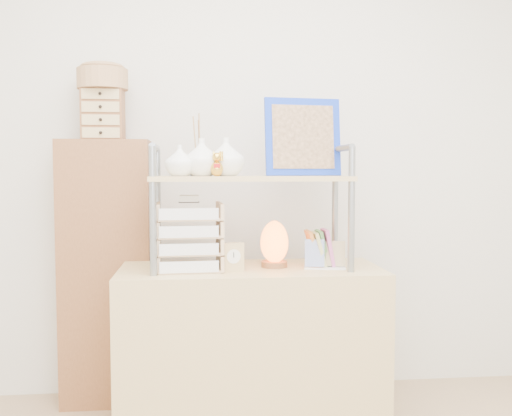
{
  "coord_description": "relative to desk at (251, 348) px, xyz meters",
  "views": [
    {
      "loc": [
        -0.24,
        -1.38,
        1.2
      ],
      "look_at": [
        0.02,
        1.2,
        1.03
      ],
      "focal_mm": 40.0,
      "sensor_mm": 36.0,
      "label": 1
    }
  ],
  "objects": [
    {
      "name": "cabinet",
      "position": [
        -0.71,
        0.37,
        0.3
      ],
      "size": [
        0.45,
        0.24,
        1.35
      ],
      "primitive_type": "cube",
      "rotation": [
        0.0,
        0.0,
        -0.01
      ],
      "color": "brown",
      "rests_on": "ground"
    },
    {
      "name": "drawer_chest",
      "position": [
        -0.71,
        0.35,
        1.1
      ],
      "size": [
        0.2,
        0.16,
        0.25
      ],
      "color": "brown",
      "rests_on": "cabinet"
    },
    {
      "name": "room_shell",
      "position": [
        0.0,
        -0.81,
        1.32
      ],
      "size": [
        3.42,
        3.41,
        2.61
      ],
      "color": "silver",
      "rests_on": "ground"
    },
    {
      "name": "postcard_stand",
      "position": [
        0.33,
        -0.06,
        0.41
      ],
      "size": [
        0.19,
        0.08,
        0.13
      ],
      "color": "white",
      "rests_on": "desk"
    },
    {
      "name": "letter_tray",
      "position": [
        -0.28,
        -0.02,
        0.51
      ],
      "size": [
        0.29,
        0.27,
        0.34
      ],
      "color": "tan",
      "rests_on": "desk"
    },
    {
      "name": "woven_basket",
      "position": [
        -0.71,
        0.35,
        1.28
      ],
      "size": [
        0.25,
        0.25,
        0.1
      ],
      "primitive_type": "cylinder",
      "color": "#996B45",
      "rests_on": "drawer_chest"
    },
    {
      "name": "hutch",
      "position": [
        -0.05,
        0.01,
        0.83
      ],
      "size": [
        0.9,
        0.34,
        0.79
      ],
      "color": "gray",
      "rests_on": "desk"
    },
    {
      "name": "salt_lamp",
      "position": [
        0.11,
        0.01,
        0.48
      ],
      "size": [
        0.14,
        0.13,
        0.22
      ],
      "color": "brown",
      "rests_on": "desk"
    },
    {
      "name": "desk",
      "position": [
        0.0,
        0.0,
        0.0
      ],
      "size": [
        1.2,
        0.5,
        0.75
      ],
      "primitive_type": "cube",
      "color": "tan",
      "rests_on": "ground"
    },
    {
      "name": "desk_clock",
      "position": [
        -0.08,
        -0.08,
        0.44
      ],
      "size": [
        0.1,
        0.06,
        0.13
      ],
      "color": "tan",
      "rests_on": "desk"
    }
  ]
}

